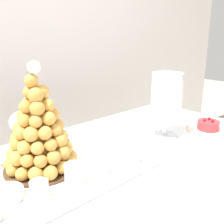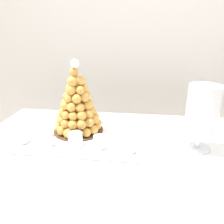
# 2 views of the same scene
# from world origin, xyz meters

# --- Properties ---
(buffet_table) EXTENTS (1.44, 0.86, 0.75)m
(buffet_table) POSITION_xyz_m (0.00, 0.00, 0.65)
(buffet_table) COLOR brown
(buffet_table) RESTS_ON ground_plane
(serving_tray) EXTENTS (0.64, 0.34, 0.02)m
(serving_tray) POSITION_xyz_m (-0.24, 0.06, 0.75)
(serving_tray) COLOR white
(serving_tray) RESTS_ON buffet_table
(croquembouche) EXTENTS (0.24, 0.24, 0.35)m
(croquembouche) POSITION_xyz_m (-0.26, 0.13, 0.89)
(croquembouche) COLOR #4C331E
(croquembouche) RESTS_ON serving_tray
(dessert_cup_mid_left) EXTENTS (0.05, 0.05, 0.06)m
(dessert_cup_mid_left) POSITION_xyz_m (-0.35, -0.02, 0.78)
(dessert_cup_mid_left) COLOR silver
(dessert_cup_mid_left) RESTS_ON serving_tray
(dessert_cup_centre) EXTENTS (0.06, 0.06, 0.06)m
(dessert_cup_centre) POSITION_xyz_m (-0.23, -0.02, 0.79)
(dessert_cup_centre) COLOR silver
(dessert_cup_centre) RESTS_ON serving_tray
(dessert_cup_mid_right) EXTENTS (0.05, 0.05, 0.05)m
(dessert_cup_mid_right) POSITION_xyz_m (-0.13, -0.02, 0.78)
(dessert_cup_mid_right) COLOR silver
(dessert_cup_mid_right) RESTS_ON serving_tray
(dessert_cup_right) EXTENTS (0.06, 0.06, 0.05)m
(dessert_cup_right) POSITION_xyz_m (0.00, -0.03, 0.78)
(dessert_cup_right) COLOR silver
(dessert_cup_right) RESTS_ON serving_tray
(creme_brulee_ramekin) EXTENTS (0.09, 0.09, 0.03)m
(creme_brulee_ramekin) POSITION_xyz_m (-0.41, 0.05, 0.77)
(creme_brulee_ramekin) COLOR white
(creme_brulee_ramekin) RESTS_ON serving_tray
(macaron_goblet) EXTENTS (0.13, 0.13, 0.28)m
(macaron_goblet) POSITION_xyz_m (0.29, 0.05, 0.92)
(macaron_goblet) COLOR white
(macaron_goblet) RESTS_ON buffet_table
(fruit_tart_plate) EXTENTS (0.20, 0.20, 0.06)m
(fruit_tart_plate) POSITION_xyz_m (0.49, -0.05, 0.77)
(fruit_tart_plate) COLOR white
(fruit_tart_plate) RESTS_ON buffet_table
(wine_glass) EXTENTS (0.08, 0.08, 0.17)m
(wine_glass) POSITION_xyz_m (-0.26, 0.27, 0.88)
(wine_glass) COLOR silver
(wine_glass) RESTS_ON buffet_table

